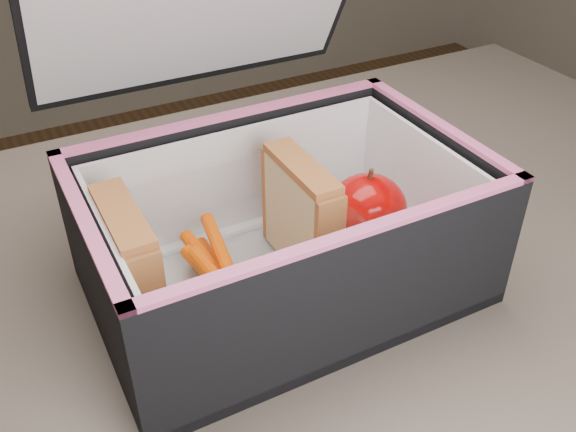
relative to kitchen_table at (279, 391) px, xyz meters
name	(u,v)px	position (x,y,z in m)	size (l,w,h in m)	color
kitchen_table	(279,391)	(0.00, 0.00, 0.00)	(1.20, 0.80, 0.75)	brown
lunch_bag	(280,219)	(0.02, 0.04, 0.16)	(0.31, 0.30, 0.29)	black
plastic_tub	(222,254)	(-0.03, 0.04, 0.14)	(0.19, 0.13, 0.08)	white
sandwich_left	(131,267)	(-0.10, 0.04, 0.16)	(0.03, 0.09, 0.10)	tan
sandwich_right	(301,215)	(0.04, 0.04, 0.16)	(0.02, 0.09, 0.10)	tan
carrot_sticks	(225,278)	(-0.03, 0.03, 0.12)	(0.05, 0.14, 0.03)	#ED3C00
paper_napkin	(364,243)	(0.10, 0.03, 0.11)	(0.08, 0.08, 0.01)	white
red_apple	(368,210)	(0.10, 0.03, 0.14)	(0.07, 0.07, 0.07)	#880004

